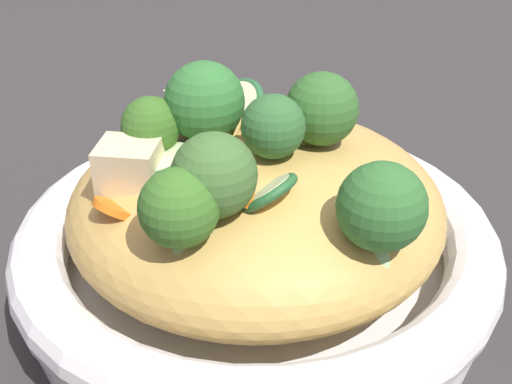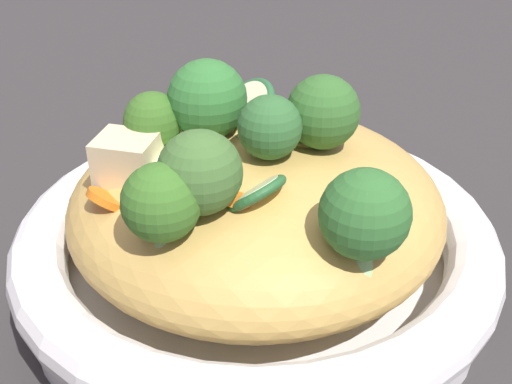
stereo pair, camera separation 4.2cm
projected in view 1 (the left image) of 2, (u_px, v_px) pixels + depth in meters
name	position (u px, v px, depth m)	size (l,w,h in m)	color
ground_plane	(256.00, 287.00, 0.47)	(3.00, 3.00, 0.00)	#2F2C2B
serving_bowl	(256.00, 251.00, 0.45)	(0.32, 0.32, 0.06)	white
noodle_heap	(256.00, 203.00, 0.43)	(0.24, 0.24, 0.10)	tan
broccoli_florets	(254.00, 150.00, 0.37)	(0.16, 0.18, 0.08)	#9BB971
carrot_coins	(182.00, 163.00, 0.40)	(0.11, 0.11, 0.04)	orange
zucchini_slices	(238.00, 139.00, 0.42)	(0.18, 0.12, 0.04)	beige
chicken_chunks	(158.00, 144.00, 0.41)	(0.11, 0.06, 0.03)	beige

